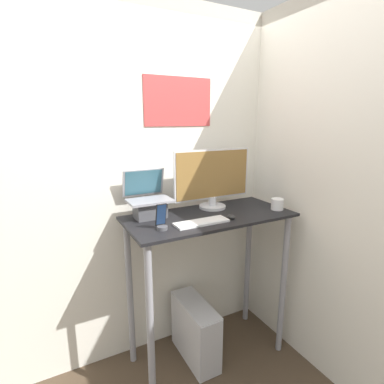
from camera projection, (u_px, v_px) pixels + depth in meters
ground_plane at (227, 379)px, 2.12m from camera, size 12.00×12.00×0.00m
wall_back at (187, 184)px, 2.35m from camera, size 6.00×0.06×2.60m
wall_side_right at (310, 191)px, 2.12m from camera, size 0.05×6.00×2.60m
desk at (209, 249)px, 2.14m from camera, size 1.17×0.54×1.15m
laptop at (149, 204)px, 2.02m from camera, size 0.29×0.25×0.32m
monitor at (213, 180)px, 2.20m from camera, size 0.62×0.20×0.44m
keyboard at (202, 222)px, 1.91m from camera, size 0.36×0.12×0.02m
mouse at (231, 217)px, 2.00m from camera, size 0.04×0.07×0.03m
cell_phone at (162, 221)px, 1.80m from camera, size 0.07×0.07×0.16m
computer_tower at (195, 331)px, 2.27m from camera, size 0.18×0.48×0.46m
mug at (277, 204)px, 2.20m from camera, size 0.09×0.09×0.08m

